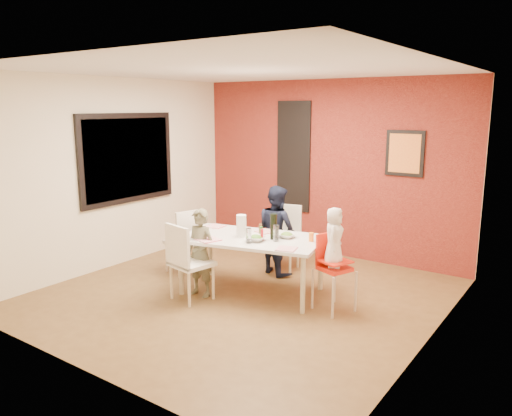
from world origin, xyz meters
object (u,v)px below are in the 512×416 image
Objects in this scene: child_near at (200,253)px; chair_left at (186,238)px; chair_far at (285,233)px; toddler at (334,237)px; chair_near at (186,258)px; dining_table at (252,242)px; wine_bottle at (274,227)px; paper_towel_roll at (241,226)px; high_chair at (332,265)px; child_far at (277,230)px.

chair_left is at bearing 142.82° from child_near.
chair_far is 0.84× the size of child_near.
chair_far is at bearing 36.50° from toddler.
chair_far is (0.30, 1.73, -0.02)m from chair_near.
chair_left is (-1.14, 0.05, -0.14)m from dining_table.
wine_bottle is at bearing 107.39° from chair_left.
wine_bottle is at bearing -78.12° from chair_far.
chair_left is 1.35× the size of toddler.
chair_near is 0.79m from paper_towel_roll.
wine_bottle is (-0.81, 0.00, 0.01)m from toddler.
toddler is 2.16× the size of wine_bottle.
high_chair is 0.82× the size of child_near.
chair_left is (-0.97, -1.00, -0.00)m from chair_far.
child_far is at bearing 43.64° from toddler.
chair_near reaches higher than dining_table.
chair_near is 1.07× the size of high_chair.
toddler is (1.08, 0.07, 0.21)m from dining_table.
child_near is (-0.29, -1.49, 0.03)m from chair_far.
high_chair is 2.82× the size of wine_bottle.
child_far reaches higher than chair_left.
dining_table is at bearing -164.44° from wine_bottle.
high_chair is at bearing -50.48° from chair_far.
high_chair is at bearing 7.29° from paper_towel_roll.
dining_table is 0.24m from paper_towel_roll.
child_far is (-1.21, 0.72, 0.09)m from high_chair.
toddler is at bearing 107.01° from chair_left.
chair_left is at bearing -178.98° from wine_bottle.
chair_far is 0.74× the size of child_far.
dining_table is 2.06× the size of chair_far.
dining_table is at bearing 78.53° from toddler.
chair_near is at bearing 137.98° from high_chair.
chair_far is 1.04× the size of high_chair.
toddler reaches higher than child_near.
chair_near is 0.87× the size of child_near.
chair_near is 1.03× the size of chair_left.
high_chair is 3.21× the size of paper_towel_roll.
dining_table is 1.99× the size of chair_near.
child_near is at bearing 93.07° from toddler.
high_chair is 0.33m from toddler.
child_near is at bearing -136.13° from dining_table.
child_near is 0.95m from wine_bottle.
dining_table is 0.83m from child_far.
child_far is at bearing 119.92° from wine_bottle.
toddler is 1.20m from paper_towel_roll.
paper_towel_roll is (-1.17, -0.15, 0.32)m from high_chair.
child_far reaches higher than chair_far.
child_near is at bearing 97.04° from child_far.
child_far is at bearing 80.47° from high_chair.
dining_table is 1.52× the size of child_far.
wine_bottle is at bearing 15.56° from dining_table.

